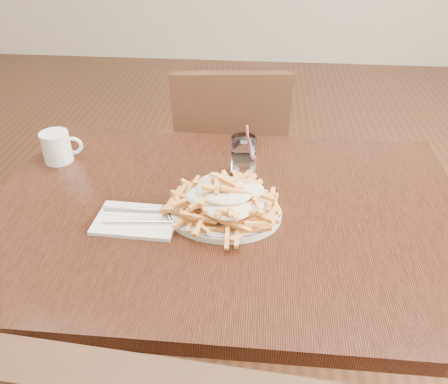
# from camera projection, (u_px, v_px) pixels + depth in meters

# --- Properties ---
(floor) EXTENTS (7.00, 7.00, 0.00)m
(floor) POSITION_uv_depth(u_px,v_px,m) (225.00, 382.00, 1.51)
(floor) COLOR black
(floor) RESTS_ON ground
(table) EXTENTS (1.20, 0.80, 0.75)m
(table) POSITION_uv_depth(u_px,v_px,m) (225.00, 232.00, 1.13)
(table) COLOR black
(table) RESTS_ON ground
(chair_far) EXTENTS (0.46, 0.46, 0.90)m
(chair_far) POSITION_uv_depth(u_px,v_px,m) (230.00, 159.00, 1.76)
(chair_far) COLOR #311B10
(chair_far) RESTS_ON ground
(fries_plate) EXTENTS (0.34, 0.31, 0.02)m
(fries_plate) POSITION_uv_depth(u_px,v_px,m) (224.00, 213.00, 1.05)
(fries_plate) COLOR white
(fries_plate) RESTS_ON table
(loaded_fries) EXTENTS (0.32, 0.29, 0.08)m
(loaded_fries) POSITION_uv_depth(u_px,v_px,m) (224.00, 196.00, 1.02)
(loaded_fries) COLOR gold
(loaded_fries) RESTS_ON fries_plate
(napkin) EXTENTS (0.20, 0.13, 0.01)m
(napkin) POSITION_uv_depth(u_px,v_px,m) (136.00, 220.00, 1.03)
(napkin) COLOR silver
(napkin) RESTS_ON table
(cutlery) EXTENTS (0.21, 0.09, 0.01)m
(cutlery) POSITION_uv_depth(u_px,v_px,m) (136.00, 216.00, 1.03)
(cutlery) COLOR silver
(cutlery) RESTS_ON napkin
(water_glass) EXTENTS (0.07, 0.07, 0.15)m
(water_glass) POSITION_uv_depth(u_px,v_px,m) (244.00, 159.00, 1.19)
(water_glass) COLOR white
(water_glass) RESTS_ON table
(coffee_mug) EXTENTS (0.11, 0.08, 0.09)m
(coffee_mug) POSITION_uv_depth(u_px,v_px,m) (57.00, 147.00, 1.25)
(coffee_mug) COLOR white
(coffee_mug) RESTS_ON table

